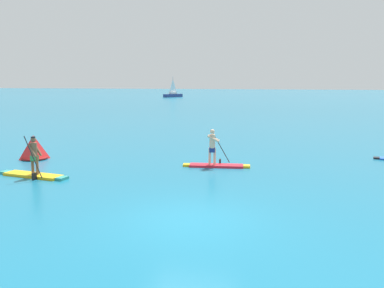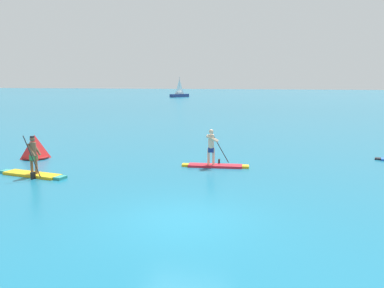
# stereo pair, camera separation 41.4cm
# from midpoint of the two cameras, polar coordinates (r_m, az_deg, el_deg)

# --- Properties ---
(ground) EXTENTS (440.00, 440.00, 0.00)m
(ground) POSITION_cam_midpoint_polar(r_m,az_deg,el_deg) (11.11, -0.40, -11.12)
(ground) COLOR #196B8C
(paddleboarder_near_left) EXTENTS (3.29, 1.00, 1.78)m
(paddleboarder_near_left) POSITION_cam_midpoint_polar(r_m,az_deg,el_deg) (17.27, -21.76, -3.33)
(paddleboarder_near_left) COLOR yellow
(paddleboarder_near_left) RESTS_ON ground
(paddleboarder_mid_center) EXTENTS (3.09, 1.07, 1.77)m
(paddleboarder_mid_center) POSITION_cam_midpoint_polar(r_m,az_deg,el_deg) (17.80, 3.96, -2.15)
(paddleboarder_mid_center) COLOR red
(paddleboarder_mid_center) RESTS_ON ground
(race_marker_buoy) EXTENTS (1.51, 1.51, 1.23)m
(race_marker_buoy) POSITION_cam_midpoint_polar(r_m,az_deg,el_deg) (21.15, -21.59, -0.55)
(race_marker_buoy) COLOR red
(race_marker_buoy) RESTS_ON ground
(sailboat_left_horizon) EXTENTS (3.74, 6.26, 5.41)m
(sailboat_left_horizon) POSITION_cam_midpoint_polar(r_m,az_deg,el_deg) (105.04, -1.74, 7.33)
(sailboat_left_horizon) COLOR navy
(sailboat_left_horizon) RESTS_ON ground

